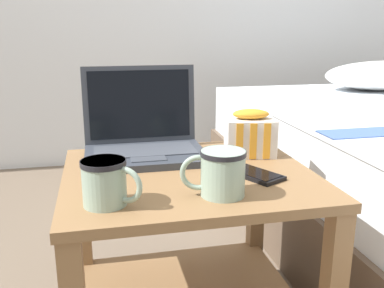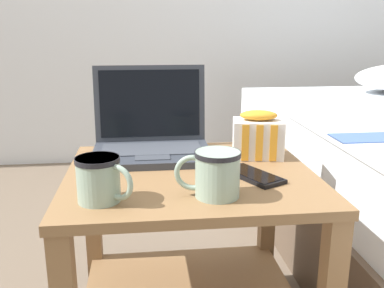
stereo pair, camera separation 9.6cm
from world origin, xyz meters
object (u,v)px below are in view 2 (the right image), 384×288
(mug_front_left, at_px, (100,177))
(snack_bag, at_px, (258,136))
(laptop, at_px, (151,137))
(cell_phone, at_px, (253,175))
(mug_front_right, at_px, (216,172))

(mug_front_left, distance_m, snack_bag, 0.47)
(laptop, distance_m, cell_phone, 0.32)
(laptop, distance_m, snack_bag, 0.29)
(laptop, height_order, mug_front_right, laptop)
(mug_front_right, distance_m, cell_phone, 0.15)
(mug_front_left, relative_size, snack_bag, 0.80)
(cell_phone, bearing_deg, mug_front_left, -163.02)
(mug_front_right, bearing_deg, snack_bag, 59.13)
(mug_front_right, bearing_deg, laptop, 110.84)
(laptop, bearing_deg, mug_front_right, -69.16)
(mug_front_right, relative_size, cell_phone, 0.82)
(laptop, relative_size, cell_phone, 1.91)
(mug_front_left, distance_m, cell_phone, 0.35)
(snack_bag, bearing_deg, cell_phone, -107.88)
(cell_phone, bearing_deg, mug_front_right, -135.70)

